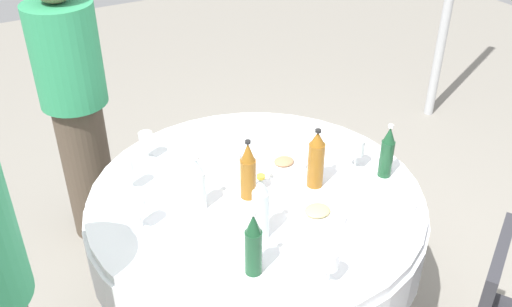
% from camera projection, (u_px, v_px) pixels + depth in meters
% --- Properties ---
extents(dining_table, '(1.46, 1.46, 0.74)m').
position_uv_depth(dining_table, '(256.00, 219.00, 2.51)').
color(dining_table, white).
rests_on(dining_table, ground_plane).
extents(bottle_amber_inner, '(0.07, 0.07, 0.28)m').
position_uv_depth(bottle_amber_inner, '(316.00, 160.00, 2.41)').
color(bottle_amber_inner, '#8C5619').
rests_on(bottle_amber_inner, dining_table).
extents(bottle_amber_front, '(0.07, 0.07, 0.28)m').
position_uv_depth(bottle_amber_front, '(248.00, 171.00, 2.34)').
color(bottle_amber_front, '#8C5619').
rests_on(bottle_amber_front, dining_table).
extents(bottle_dark_green_west, '(0.06, 0.06, 0.27)m').
position_uv_depth(bottle_dark_green_west, '(253.00, 245.00, 1.97)').
color(bottle_dark_green_west, '#194728').
rests_on(bottle_dark_green_west, dining_table).
extents(bottle_dark_green_mid, '(0.06, 0.06, 0.26)m').
position_uv_depth(bottle_dark_green_mid, '(387.00, 153.00, 2.48)').
color(bottle_dark_green_mid, '#194728').
rests_on(bottle_dark_green_mid, dining_table).
extents(bottle_clear_outer, '(0.07, 0.07, 0.28)m').
position_uv_depth(bottle_clear_outer, '(261.00, 208.00, 2.13)').
color(bottle_clear_outer, silver).
rests_on(bottle_clear_outer, dining_table).
extents(bottle_clear_south, '(0.07, 0.07, 0.25)m').
position_uv_depth(bottle_clear_south, '(198.00, 184.00, 2.29)').
color(bottle_clear_south, silver).
rests_on(bottle_clear_south, dining_table).
extents(wine_glass_mid, '(0.06, 0.06, 0.16)m').
position_uv_depth(wine_glass_mid, '(127.00, 168.00, 2.40)').
color(wine_glass_mid, white).
rests_on(wine_glass_mid, dining_table).
extents(wine_glass_outer, '(0.06, 0.06, 0.14)m').
position_uv_depth(wine_glass_outer, '(330.00, 261.00, 1.94)').
color(wine_glass_outer, white).
rests_on(wine_glass_outer, dining_table).
extents(wine_glass_south, '(0.07, 0.07, 0.15)m').
position_uv_depth(wine_glass_south, '(139.00, 206.00, 2.18)').
color(wine_glass_south, white).
rests_on(wine_glass_south, dining_table).
extents(wine_glass_far, '(0.06, 0.06, 0.13)m').
position_uv_depth(wine_glass_far, '(146.00, 140.00, 2.61)').
color(wine_glass_far, white).
rests_on(wine_glass_far, dining_table).
extents(wine_glass_near, '(0.07, 0.07, 0.15)m').
position_uv_depth(wine_glass_near, '(357.00, 148.00, 2.54)').
color(wine_glass_near, white).
rests_on(wine_glass_near, dining_table).
extents(plate_near, '(0.23, 0.23, 0.02)m').
position_uv_depth(plate_near, '(216.00, 156.00, 2.66)').
color(plate_near, white).
rests_on(plate_near, dining_table).
extents(plate_right, '(0.21, 0.21, 0.04)m').
position_uv_depth(plate_right, '(284.00, 164.00, 2.60)').
color(plate_right, white).
rests_on(plate_right, dining_table).
extents(plate_left, '(0.24, 0.24, 0.04)m').
position_uv_depth(plate_left, '(317.00, 213.00, 2.29)').
color(plate_left, white).
rests_on(plate_left, dining_table).
extents(plate_east, '(0.25, 0.25, 0.02)m').
position_uv_depth(plate_east, '(386.00, 200.00, 2.37)').
color(plate_east, white).
rests_on(plate_east, dining_table).
extents(spoon_front, '(0.13, 0.15, 0.00)m').
position_uv_depth(spoon_front, '(274.00, 128.00, 2.89)').
color(spoon_front, silver).
rests_on(spoon_front, dining_table).
extents(knife_west, '(0.17, 0.08, 0.00)m').
position_uv_depth(knife_west, '(172.00, 274.00, 2.02)').
color(knife_west, silver).
rests_on(knife_west, dining_table).
extents(spoon_mid, '(0.17, 0.09, 0.00)m').
position_uv_depth(spoon_mid, '(173.00, 186.00, 2.47)').
color(spoon_mid, silver).
rests_on(spoon_mid, dining_table).
extents(folded_napkin, '(0.21, 0.21, 0.02)m').
position_uv_depth(folded_napkin, '(324.00, 134.00, 2.82)').
color(folded_napkin, white).
rests_on(folded_napkin, dining_table).
extents(person_front, '(0.34, 0.34, 1.57)m').
position_uv_depth(person_front, '(75.00, 104.00, 2.94)').
color(person_front, '#4C3F33').
rests_on(person_front, ground_plane).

